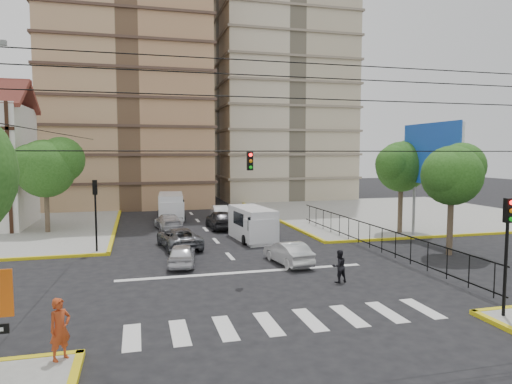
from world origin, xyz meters
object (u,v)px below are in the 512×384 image
object	(u,v)px
van_right_lane	(253,225)
traffic_light_se	(507,237)
car_white_front_right	(288,253)
car_silver_front_left	(182,254)
pedestrian_sw_corner	(60,329)
van_left_lane	(171,207)
pedestrian_crosswalk	(339,266)
traffic_light_nw	(95,203)

from	to	relation	value
van_right_lane	traffic_light_se	bearing A→B (deg)	-78.98
van_right_lane	car_white_front_right	bearing A→B (deg)	-94.38
car_silver_front_left	pedestrian_sw_corner	bearing A→B (deg)	75.27
van_left_lane	pedestrian_sw_corner	xyz separation A→B (m)	(-5.27, -28.32, -0.11)
traffic_light_se	pedestrian_crosswalk	bearing A→B (deg)	122.32
traffic_light_se	car_silver_front_left	bearing A→B (deg)	133.76
traffic_light_se	van_right_lane	xyz separation A→B (m)	(-5.23, 17.18, -1.99)
pedestrian_sw_corner	car_white_front_right	bearing A→B (deg)	2.27
pedestrian_sw_corner	traffic_light_nw	bearing A→B (deg)	49.60
traffic_light_se	car_silver_front_left	distance (m)	15.83
traffic_light_nw	car_silver_front_left	bearing A→B (deg)	-41.99
traffic_light_nw	car_white_front_right	xyz separation A→B (m)	(10.56, -5.49, -2.47)
van_right_lane	traffic_light_nw	bearing A→B (deg)	-177.26
van_right_lane	van_left_lane	distance (m)	12.45
traffic_light_se	car_white_front_right	distance (m)	11.56
car_silver_front_left	pedestrian_crosswalk	bearing A→B (deg)	151.02
van_left_lane	car_silver_front_left	size ratio (longest dim) A/B	1.53
van_right_lane	car_silver_front_left	bearing A→B (deg)	-139.42
pedestrian_crosswalk	traffic_light_se	bearing A→B (deg)	112.84
traffic_light_nw	car_white_front_right	size ratio (longest dim) A/B	1.13
van_left_lane	car_white_front_right	distance (m)	19.21
van_left_lane	van_right_lane	bearing A→B (deg)	-62.70
pedestrian_sw_corner	pedestrian_crosswalk	distance (m)	12.91
traffic_light_se	car_silver_front_left	size ratio (longest dim) A/B	1.22
traffic_light_se	pedestrian_crosswalk	xyz separation A→B (m)	(-3.84, 6.07, -2.33)
traffic_light_se	van_left_lane	size ratio (longest dim) A/B	0.80
van_right_lane	car_white_front_right	size ratio (longest dim) A/B	1.37
car_silver_front_left	pedestrian_sw_corner	size ratio (longest dim) A/B	1.97
van_right_lane	car_silver_front_left	distance (m)	8.13
traffic_light_nw	pedestrian_crosswalk	xyz separation A→B (m)	(11.76, -9.53, -2.33)
traffic_light_nw	pedestrian_sw_corner	xyz separation A→B (m)	(0.21, -15.30, -2.04)
traffic_light_se	pedestrian_crosswalk	size ratio (longest dim) A/B	2.81
car_silver_front_left	car_white_front_right	size ratio (longest dim) A/B	0.93
car_silver_front_left	car_white_front_right	xyz separation A→B (m)	(5.77, -1.18, 0.02)
traffic_light_se	traffic_light_nw	size ratio (longest dim) A/B	1.00
car_silver_front_left	car_white_front_right	world-z (taller)	car_white_front_right
car_white_front_right	car_silver_front_left	bearing A→B (deg)	-19.66
car_silver_front_left	pedestrian_sw_corner	xyz separation A→B (m)	(-4.58, -10.99, 0.45)
traffic_light_nw	van_right_lane	size ratio (longest dim) A/B	0.83
traffic_light_se	van_left_lane	bearing A→B (deg)	109.46
van_right_lane	car_white_front_right	distance (m)	7.09
traffic_light_nw	pedestrian_sw_corner	distance (m)	15.44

